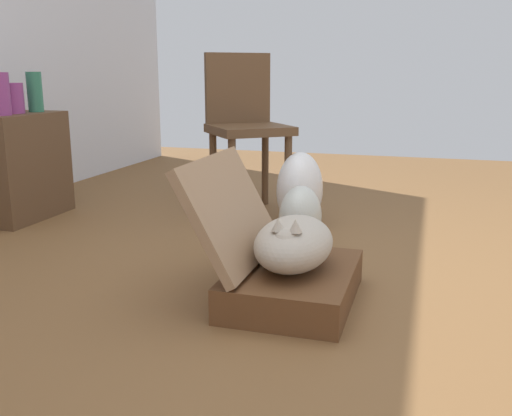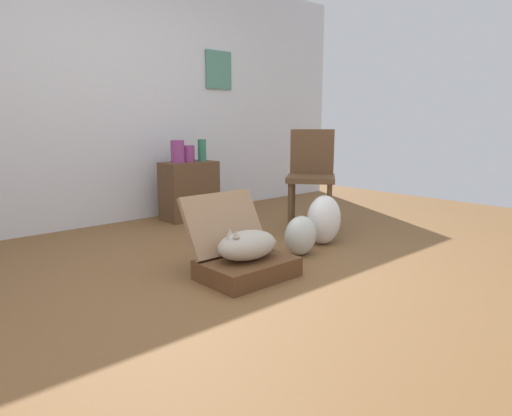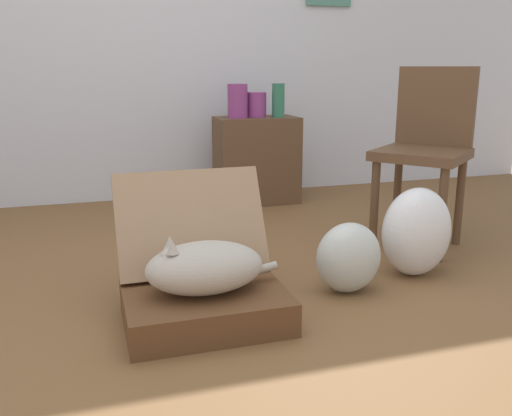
{
  "view_description": "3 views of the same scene",
  "coord_description": "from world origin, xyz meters",
  "px_view_note": "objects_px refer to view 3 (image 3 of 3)",
  "views": [
    {
      "loc": [
        -2.1,
        -0.43,
        0.84
      ],
      "look_at": [
        -0.09,
        0.19,
        0.34
      ],
      "focal_mm": 40.48,
      "sensor_mm": 36.0,
      "label": 1
    },
    {
      "loc": [
        -2.01,
        -2.14,
        1.02
      ],
      "look_at": [
        0.12,
        0.21,
        0.42
      ],
      "focal_mm": 31.93,
      "sensor_mm": 36.0,
      "label": 2
    },
    {
      "loc": [
        -0.51,
        -1.87,
        0.94
      ],
      "look_at": [
        0.18,
        0.36,
        0.35
      ],
      "focal_mm": 38.97,
      "sensor_mm": 36.0,
      "label": 3
    }
  ],
  "objects_px": {
    "vase_round": "(256,105)",
    "chair": "(426,147)",
    "plastic_bag_clear": "(416,232)",
    "vase_short": "(278,100)",
    "suitcase_base": "(206,307)",
    "plastic_bag_white": "(348,258)",
    "vase_tall": "(238,101)",
    "cat": "(203,267)",
    "side_table": "(257,160)"
  },
  "relations": [
    {
      "from": "cat",
      "to": "vase_tall",
      "type": "xyz_separation_m",
      "value": [
        0.63,
        1.8,
        0.49
      ]
    },
    {
      "from": "side_table",
      "to": "vase_short",
      "type": "height_order",
      "value": "vase_short"
    },
    {
      "from": "cat",
      "to": "plastic_bag_white",
      "type": "height_order",
      "value": "cat"
    },
    {
      "from": "chair",
      "to": "suitcase_base",
      "type": "bearing_deg",
      "value": -104.18
    },
    {
      "from": "vase_tall",
      "to": "vase_short",
      "type": "xyz_separation_m",
      "value": [
        0.28,
        -0.02,
        0.0
      ]
    },
    {
      "from": "suitcase_base",
      "to": "side_table",
      "type": "height_order",
      "value": "side_table"
    },
    {
      "from": "cat",
      "to": "plastic_bag_white",
      "type": "relative_size",
      "value": 1.69
    },
    {
      "from": "suitcase_base",
      "to": "cat",
      "type": "height_order",
      "value": "cat"
    },
    {
      "from": "suitcase_base",
      "to": "cat",
      "type": "xyz_separation_m",
      "value": [
        -0.0,
        0.0,
        0.16
      ]
    },
    {
      "from": "vase_tall",
      "to": "chair",
      "type": "bearing_deg",
      "value": -59.12
    },
    {
      "from": "cat",
      "to": "side_table",
      "type": "bearing_deg",
      "value": 66.89
    },
    {
      "from": "chair",
      "to": "vase_round",
      "type": "bearing_deg",
      "value": 165.9
    },
    {
      "from": "plastic_bag_white",
      "to": "chair",
      "type": "relative_size",
      "value": 0.32
    },
    {
      "from": "plastic_bag_clear",
      "to": "chair",
      "type": "height_order",
      "value": "chair"
    },
    {
      "from": "side_table",
      "to": "plastic_bag_clear",
      "type": "bearing_deg",
      "value": -80.45
    },
    {
      "from": "cat",
      "to": "side_table",
      "type": "relative_size",
      "value": 0.86
    },
    {
      "from": "vase_short",
      "to": "side_table",
      "type": "bearing_deg",
      "value": 162.82
    },
    {
      "from": "plastic_bag_clear",
      "to": "side_table",
      "type": "relative_size",
      "value": 0.68
    },
    {
      "from": "plastic_bag_white",
      "to": "chair",
      "type": "bearing_deg",
      "value": 36.15
    },
    {
      "from": "vase_round",
      "to": "plastic_bag_clear",
      "type": "bearing_deg",
      "value": -80.5
    },
    {
      "from": "suitcase_base",
      "to": "plastic_bag_white",
      "type": "height_order",
      "value": "plastic_bag_white"
    },
    {
      "from": "plastic_bag_clear",
      "to": "side_table",
      "type": "distance_m",
      "value": 1.63
    },
    {
      "from": "vase_tall",
      "to": "chair",
      "type": "relative_size",
      "value": 0.24
    },
    {
      "from": "vase_tall",
      "to": "vase_round",
      "type": "height_order",
      "value": "vase_tall"
    },
    {
      "from": "vase_round",
      "to": "chair",
      "type": "relative_size",
      "value": 0.18
    },
    {
      "from": "cat",
      "to": "vase_short",
      "type": "distance_m",
      "value": 2.06
    },
    {
      "from": "plastic_bag_white",
      "to": "vase_tall",
      "type": "bearing_deg",
      "value": 90.79
    },
    {
      "from": "vase_short",
      "to": "vase_tall",
      "type": "bearing_deg",
      "value": 175.22
    },
    {
      "from": "chair",
      "to": "vase_tall",
      "type": "bearing_deg",
      "value": 171.81
    },
    {
      "from": "side_table",
      "to": "vase_tall",
      "type": "height_order",
      "value": "vase_tall"
    },
    {
      "from": "plastic_bag_clear",
      "to": "plastic_bag_white",
      "type": "bearing_deg",
      "value": -166.67
    },
    {
      "from": "side_table",
      "to": "chair",
      "type": "relative_size",
      "value": 0.64
    },
    {
      "from": "side_table",
      "to": "chair",
      "type": "bearing_deg",
      "value": -64.87
    },
    {
      "from": "cat",
      "to": "chair",
      "type": "relative_size",
      "value": 0.55
    },
    {
      "from": "vase_round",
      "to": "plastic_bag_white",
      "type": "bearing_deg",
      "value": -94.01
    },
    {
      "from": "suitcase_base",
      "to": "chair",
      "type": "relative_size",
      "value": 0.63
    },
    {
      "from": "plastic_bag_white",
      "to": "side_table",
      "type": "relative_size",
      "value": 0.51
    },
    {
      "from": "vase_tall",
      "to": "vase_short",
      "type": "height_order",
      "value": "vase_short"
    },
    {
      "from": "side_table",
      "to": "vase_short",
      "type": "xyz_separation_m",
      "value": [
        0.14,
        -0.04,
        0.42
      ]
    },
    {
      "from": "vase_short",
      "to": "plastic_bag_white",
      "type": "bearing_deg",
      "value": -99.01
    },
    {
      "from": "cat",
      "to": "chair",
      "type": "xyz_separation_m",
      "value": [
        1.34,
        0.62,
        0.31
      ]
    },
    {
      "from": "suitcase_base",
      "to": "vase_round",
      "type": "xyz_separation_m",
      "value": [
        0.77,
        1.83,
        0.63
      ]
    },
    {
      "from": "suitcase_base",
      "to": "plastic_bag_clear",
      "type": "height_order",
      "value": "plastic_bag_clear"
    },
    {
      "from": "suitcase_base",
      "to": "plastic_bag_white",
      "type": "bearing_deg",
      "value": 10.5
    },
    {
      "from": "plastic_bag_clear",
      "to": "vase_round",
      "type": "height_order",
      "value": "vase_round"
    },
    {
      "from": "vase_short",
      "to": "plastic_bag_clear",
      "type": "bearing_deg",
      "value": -85.33
    },
    {
      "from": "cat",
      "to": "side_table",
      "type": "xyz_separation_m",
      "value": [
        0.78,
        1.82,
        0.08
      ]
    },
    {
      "from": "plastic_bag_clear",
      "to": "vase_short",
      "type": "xyz_separation_m",
      "value": [
        -0.13,
        1.56,
        0.51
      ]
    },
    {
      "from": "cat",
      "to": "vase_short",
      "type": "xyz_separation_m",
      "value": [
        0.92,
        1.77,
        0.5
      ]
    },
    {
      "from": "cat",
      "to": "chair",
      "type": "bearing_deg",
      "value": 24.81
    }
  ]
}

